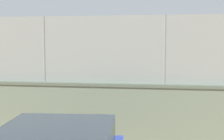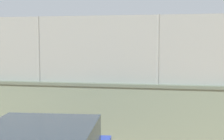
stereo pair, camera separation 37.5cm
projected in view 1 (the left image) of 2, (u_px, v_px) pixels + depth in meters
name	position (u px, v px, depth m)	size (l,w,h in m)	color
ground_plane	(138.00, 83.00, 21.27)	(260.00, 260.00, 0.00)	tan
perimeter_wall	(164.00, 116.00, 7.99)	(33.04, 1.32, 1.70)	slate
fence_panel_on_wall	(165.00, 50.00, 7.83)	(32.44, 0.95, 1.78)	gray
player_at_service_line	(165.00, 83.00, 14.13)	(1.16, 0.72, 1.56)	#B2B2B2
player_foreground_swinging	(116.00, 69.00, 20.61)	(0.79, 1.28, 1.70)	black
player_crossing_court	(63.00, 68.00, 23.21)	(0.70, 0.78, 1.47)	navy
sports_ball	(142.00, 76.00, 13.14)	(0.07, 0.07, 0.07)	white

